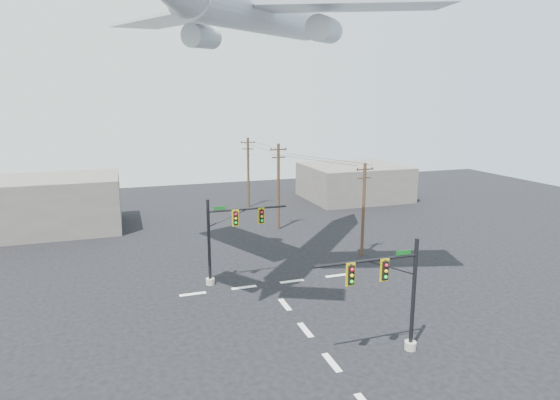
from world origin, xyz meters
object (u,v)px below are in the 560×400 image
object	(u,v)px
utility_pole_c	(248,171)
airliner	(262,12)
utility_pole_a	(363,208)
utility_pole_b	(278,185)
signal_mast_far	(226,238)
signal_mast_near	(394,294)

from	to	relation	value
utility_pole_c	airliner	xyz separation A→B (m)	(-5.71, -26.32, 15.71)
utility_pole_a	utility_pole_b	size ratio (longest dim) A/B	0.91
signal_mast_far	airliner	distance (m)	17.21
signal_mast_near	airliner	size ratio (longest dim) A/B	0.28
utility_pole_b	airliner	xyz separation A→B (m)	(-5.99, -14.16, 15.59)
utility_pole_a	utility_pole_b	world-z (taller)	utility_pole_b
utility_pole_a	airliner	xyz separation A→B (m)	(-10.51, -2.77, 16.07)
signal_mast_far	utility_pole_a	size ratio (longest dim) A/B	0.79
utility_pole_b	airliner	bearing A→B (deg)	-116.85
utility_pole_b	signal_mast_near	bearing A→B (deg)	-98.73
utility_pole_b	utility_pole_c	xyz separation A→B (m)	(-0.28, 12.16, -0.12)
airliner	signal_mast_near	bearing A→B (deg)	-123.88
utility_pole_a	airliner	bearing A→B (deg)	-169.37
utility_pole_b	utility_pole_a	bearing A→B (deg)	-72.29
signal_mast_near	utility_pole_b	world-z (taller)	utility_pole_b
signal_mast_near	utility_pole_b	distance (m)	27.71
signal_mast_far	utility_pole_c	bearing A→B (deg)	71.58
signal_mast_far	utility_pole_b	bearing A→B (deg)	57.21
signal_mast_near	signal_mast_far	world-z (taller)	signal_mast_far
signal_mast_near	utility_pole_a	distance (m)	17.60
signal_mast_near	airliner	xyz separation A→B (m)	(-3.66, 13.42, 17.02)
signal_mast_near	utility_pole_c	bearing A→B (deg)	87.05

